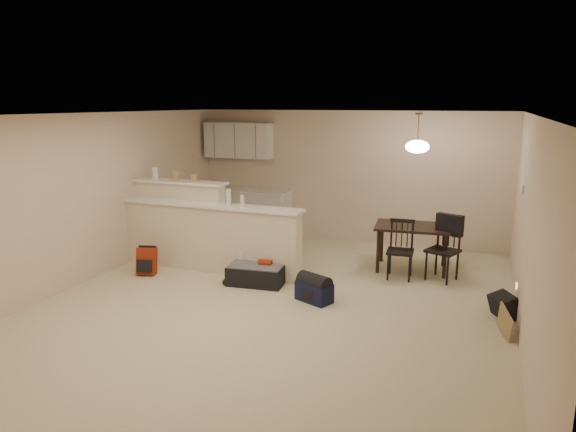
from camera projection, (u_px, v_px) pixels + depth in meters
The scene contains 19 objects.
room at pixel (275, 212), 6.65m from camera, with size 7.00×7.02×2.50m.
breakfast_bar at pixel (199, 231), 8.31m from camera, with size 3.08×0.58×1.39m.
upper_cabinets at pixel (239, 140), 10.31m from camera, with size 1.40×0.34×0.70m, color white.
kitchen_counter at pixel (246, 213), 10.44m from camera, with size 1.80×0.60×0.90m, color white.
thermostat at pixel (523, 189), 6.94m from camera, with size 0.02×0.12×0.12m, color beige.
jar at pixel (155, 173), 8.56m from camera, with size 0.10×0.10×0.20m, color silver.
cereal_box at pixel (176, 176), 8.42m from camera, with size 0.10×0.07×0.16m, color #A28653.
small_box at pixel (195, 178), 8.30m from camera, with size 0.08×0.06×0.12m, color #A28653.
bottle_a at pixel (229, 197), 7.89m from camera, with size 0.07×0.07×0.26m, color silver.
bottle_b at pixel (242, 201), 7.82m from camera, with size 0.06×0.06×0.18m, color silver.
dining_table at pixel (413, 231), 8.18m from camera, with size 1.24×0.90×0.73m.
pendant_lamp at pixel (417, 146), 7.88m from camera, with size 0.36×0.36×0.62m.
dining_chair_near at pixel (400, 250), 7.80m from camera, with size 0.39×0.37×0.90m, color black, non-canonical shape.
dining_chair_far at pixel (443, 249), 7.72m from camera, with size 0.43×0.41×0.98m, color black, non-canonical shape.
suitcase at pixel (257, 274), 7.65m from camera, with size 0.82×0.53×0.28m, color black.
red_backpack at pixel (147, 261), 8.04m from camera, with size 0.28×0.18×0.43m, color maroon.
navy_duffel at pixel (314, 292), 6.96m from camera, with size 0.49×0.27×0.27m, color #111638.
black_daypack at pixel (504, 306), 6.43m from camera, with size 0.33×0.23×0.29m, color black.
cardboard_sheet at pixel (505, 323), 5.90m from camera, with size 0.42×0.02×0.32m, color #A28653.
Camera 1 is at (2.53, -5.99, 2.65)m, focal length 32.00 mm.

